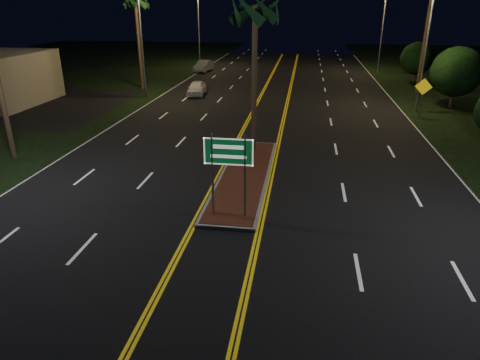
% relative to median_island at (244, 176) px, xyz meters
% --- Properties ---
extents(ground, '(120.00, 120.00, 0.00)m').
position_rel_median_island_xyz_m(ground, '(0.00, -7.00, -0.08)').
color(ground, black).
rests_on(ground, ground).
extents(median_island, '(2.25, 10.25, 0.17)m').
position_rel_median_island_xyz_m(median_island, '(0.00, 0.00, 0.00)').
color(median_island, gray).
rests_on(median_island, ground).
extents(highway_sign, '(1.80, 0.08, 3.20)m').
position_rel_median_island_xyz_m(highway_sign, '(0.00, -4.20, 2.32)').
color(highway_sign, gray).
rests_on(highway_sign, ground).
extents(streetlight_left_mid, '(1.91, 0.44, 9.00)m').
position_rel_median_island_xyz_m(streetlight_left_mid, '(-10.61, 17.00, 5.57)').
color(streetlight_left_mid, gray).
rests_on(streetlight_left_mid, ground).
extents(streetlight_left_far, '(1.91, 0.44, 9.00)m').
position_rel_median_island_xyz_m(streetlight_left_far, '(-10.61, 37.00, 5.57)').
color(streetlight_left_far, gray).
rests_on(streetlight_left_far, ground).
extents(streetlight_right_mid, '(1.91, 0.44, 9.00)m').
position_rel_median_island_xyz_m(streetlight_right_mid, '(10.61, 15.00, 5.57)').
color(streetlight_right_mid, gray).
rests_on(streetlight_right_mid, ground).
extents(streetlight_right_far, '(1.91, 0.44, 9.00)m').
position_rel_median_island_xyz_m(streetlight_right_far, '(10.61, 35.00, 5.57)').
color(streetlight_right_far, gray).
rests_on(streetlight_right_far, ground).
extents(palm_median, '(2.40, 2.40, 8.30)m').
position_rel_median_island_xyz_m(palm_median, '(0.00, 3.50, 7.19)').
color(palm_median, '#382819').
rests_on(palm_median, ground).
extents(palm_left_far, '(2.40, 2.40, 8.80)m').
position_rel_median_island_xyz_m(palm_left_far, '(-12.80, 21.00, 7.66)').
color(palm_left_far, '#382819').
rests_on(palm_left_far, ground).
extents(shrub_mid, '(3.78, 3.78, 4.62)m').
position_rel_median_island_xyz_m(shrub_mid, '(14.00, 17.00, 2.64)').
color(shrub_mid, '#382819').
rests_on(shrub_mid, ground).
extents(shrub_far, '(3.24, 3.24, 3.96)m').
position_rel_median_island_xyz_m(shrub_far, '(13.80, 29.00, 2.25)').
color(shrub_far, '#382819').
rests_on(shrub_far, ground).
extents(car_near, '(2.21, 4.41, 1.42)m').
position_rel_median_island_xyz_m(car_near, '(-6.90, 18.73, 0.63)').
color(car_near, white).
rests_on(car_near, ground).
extents(car_far, '(2.47, 4.68, 1.49)m').
position_rel_median_island_xyz_m(car_far, '(-9.50, 32.71, 0.66)').
color(car_far, '#A4A7AD').
rests_on(car_far, ground).
extents(warning_sign, '(1.13, 0.32, 2.76)m').
position_rel_median_island_xyz_m(warning_sign, '(10.80, 13.24, 1.74)').
color(warning_sign, gray).
rests_on(warning_sign, ground).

